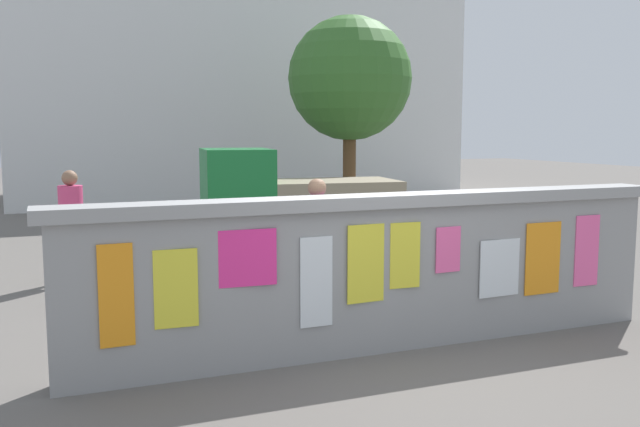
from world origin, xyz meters
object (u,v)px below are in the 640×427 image
(auto_rickshaw_truck, at_px, (290,200))
(bicycle_near, at_px, (164,279))
(person_walking, at_px, (317,232))
(tree_roadside, at_px, (350,79))
(person_bystander, at_px, (71,214))
(bicycle_far, at_px, (299,261))
(motorcycle, at_px, (440,267))

(auto_rickshaw_truck, distance_m, bicycle_near, 4.64)
(person_walking, height_order, tree_roadside, tree_roadside)
(bicycle_near, xyz_separation_m, person_bystander, (-0.97, 1.98, 0.62))
(person_bystander, bearing_deg, tree_roadside, 36.17)
(tree_roadside, bearing_deg, person_bystander, -143.83)
(tree_roadside, bearing_deg, auto_rickshaw_truck, -129.65)
(auto_rickshaw_truck, xyz_separation_m, bicycle_far, (-0.95, -3.06, -0.54))
(bicycle_near, bearing_deg, auto_rickshaw_truck, 50.78)
(bicycle_near, bearing_deg, bicycle_far, 14.53)
(motorcycle, distance_m, tree_roadside, 8.64)
(bicycle_near, relative_size, tree_roadside, 0.35)
(bicycle_far, height_order, person_bystander, person_bystander)
(person_bystander, relative_size, tree_roadside, 0.33)
(person_walking, bearing_deg, tree_roadside, 63.11)
(auto_rickshaw_truck, relative_size, bicycle_far, 2.28)
(tree_roadside, bearing_deg, bicycle_near, -129.42)
(motorcycle, relative_size, bicycle_near, 1.12)
(person_walking, bearing_deg, auto_rickshaw_truck, 74.51)
(bicycle_far, xyz_separation_m, person_walking, (-0.28, -1.39, 0.62))
(bicycle_far, xyz_separation_m, person_bystander, (-2.93, 1.48, 0.62))
(auto_rickshaw_truck, relative_size, person_bystander, 2.32)
(auto_rickshaw_truck, height_order, person_bystander, auto_rickshaw_truck)
(motorcycle, height_order, bicycle_near, bicycle_near)
(person_bystander, height_order, tree_roadside, tree_roadside)
(tree_roadside, bearing_deg, bicycle_far, -119.90)
(motorcycle, height_order, bicycle_far, bicycle_far)
(auto_rickshaw_truck, height_order, person_walking, auto_rickshaw_truck)
(person_walking, relative_size, tree_roadside, 0.33)
(auto_rickshaw_truck, bearing_deg, person_bystander, -157.79)
(auto_rickshaw_truck, xyz_separation_m, motorcycle, (0.37, -4.62, -0.44))
(motorcycle, bearing_deg, bicycle_near, 162.23)
(bicycle_far, distance_m, tree_roadside, 7.82)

